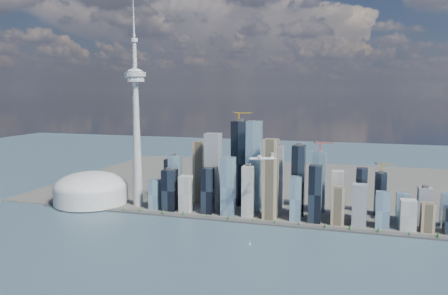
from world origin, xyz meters
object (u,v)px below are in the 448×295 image
(needle_tower, at_px, (136,120))
(dome_stadium, at_px, (91,190))
(airplane, at_px, (262,158))
(sailboat_west, at_px, (250,243))

(needle_tower, distance_m, dome_stadium, 241.40)
(airplane, height_order, sailboat_west, airplane)
(sailboat_west, bearing_deg, dome_stadium, 173.05)
(needle_tower, bearing_deg, dome_stadium, -175.91)
(needle_tower, bearing_deg, airplane, -14.19)
(dome_stadium, xyz_separation_m, airplane, (499.22, -80.85, 122.41))
(needle_tower, distance_m, airplane, 377.85)
(dome_stadium, distance_m, airplane, 520.33)
(needle_tower, bearing_deg, sailboat_west, -29.94)
(dome_stadium, bearing_deg, needle_tower, 4.09)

